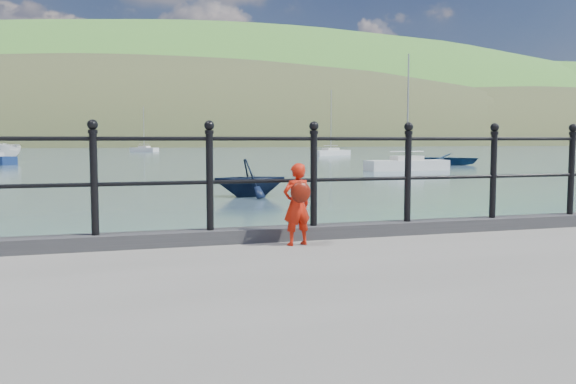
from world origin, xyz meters
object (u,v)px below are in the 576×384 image
object	(u,v)px
railing	(263,168)
sailboat_deep	(144,150)
child	(297,203)
launch_navy	(250,178)
sailboat_near	(407,165)
sailboat_far	(331,153)
launch_blue	(449,159)
launch_white	(7,152)

from	to	relation	value
railing	sailboat_deep	xyz separation A→B (m)	(5.19, 98.95, -1.48)
child	launch_navy	world-z (taller)	child
sailboat_near	sailboat_far	distance (m)	37.57
launch_blue	sailboat_deep	xyz separation A→B (m)	(-20.70, 61.12, -0.14)
child	sailboat_far	xyz separation A→B (m)	(26.52, 67.94, -1.11)
railing	launch_white	world-z (taller)	railing
sailboat_deep	sailboat_far	bearing A→B (deg)	-9.89
child	launch_white	xyz separation A→B (m)	(-10.35, 55.08, -0.53)
launch_blue	sailboat_far	size ratio (longest dim) A/B	0.54
sailboat_far	sailboat_deep	bearing A→B (deg)	97.54
railing	sailboat_near	size ratio (longest dim) A/B	2.24
railing	launch_navy	world-z (taller)	railing
launch_navy	sailboat_far	distance (m)	57.05
launch_navy	sailboat_deep	world-z (taller)	sailboat_deep
railing	sailboat_near	distance (m)	36.00
railing	launch_navy	bearing A→B (deg)	77.08
launch_navy	sailboat_near	bearing A→B (deg)	-42.24
child	sailboat_deep	size ratio (longest dim) A/B	0.11
sailboat_deep	sailboat_near	bearing A→B (deg)	-33.51
railing	child	size ratio (longest dim) A/B	20.44
sailboat_deep	sailboat_far	distance (m)	38.11
child	launch_blue	size ratio (longest dim) A/B	0.19
railing	launch_white	distance (m)	55.62
sailboat_far	launch_navy	bearing A→B (deg)	-141.05
launch_blue	sailboat_deep	size ratio (longest dim) A/B	0.60
launch_white	launch_navy	xyz separation A→B (m)	(13.62, -39.24, -0.22)
launch_navy	sailboat_far	bearing A→B (deg)	-22.71
launch_navy	sailboat_deep	xyz separation A→B (m)	(1.64, 83.49, -0.36)
sailboat_deep	sailboat_near	size ratio (longest dim) A/B	0.96
launch_white	sailboat_far	size ratio (longest dim) A/B	0.55
railing	sailboat_near	world-z (taller)	sailboat_near
launch_navy	sailboat_deep	bearing A→B (deg)	0.22
launch_blue	sailboat_deep	bearing A→B (deg)	58.21
launch_blue	child	bearing A→B (deg)	-174.34
launch_white	sailboat_deep	distance (m)	46.81
railing	launch_blue	world-z (taller)	railing
launch_blue	launch_white	xyz separation A→B (m)	(-35.96, 16.86, 0.44)
sailboat_deep	sailboat_far	size ratio (longest dim) A/B	0.89
child	sailboat_far	bearing A→B (deg)	-123.15
railing	launch_white	size ratio (longest dim) A/B	3.78
launch_blue	sailboat_far	xyz separation A→B (m)	(0.91, 29.73, -0.14)
railing	child	distance (m)	0.60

